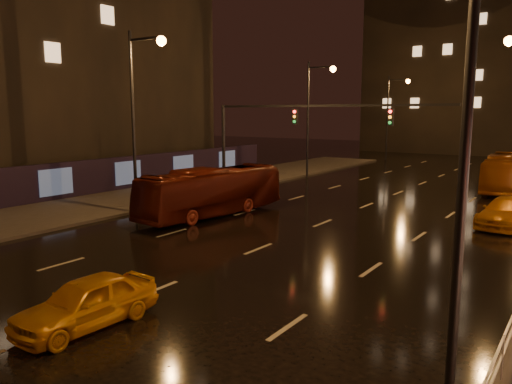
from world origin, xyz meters
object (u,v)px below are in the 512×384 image
(bus_red, at_px, (212,192))
(pedestrian_c, at_px, (139,192))
(taxi_near, at_px, (86,302))
(taxi_far, at_px, (507,212))
(bus_curb, at_px, (504,173))

(bus_red, height_order, pedestrian_c, bus_red)
(taxi_near, relative_size, taxi_far, 0.81)
(bus_curb, distance_m, taxi_near, 32.84)
(bus_curb, relative_size, taxi_far, 1.94)
(bus_red, distance_m, taxi_near, 14.91)
(taxi_far, relative_size, pedestrian_c, 3.25)
(bus_curb, bearing_deg, pedestrian_c, -136.01)
(bus_red, bearing_deg, taxi_near, -58.34)
(bus_red, xyz_separation_m, bus_curb, (12.06, 19.00, 0.00))
(bus_curb, bearing_deg, bus_red, -126.35)
(bus_curb, distance_m, taxi_far, 12.95)
(taxi_far, distance_m, pedestrian_c, 20.63)
(bus_red, xyz_separation_m, pedestrian_c, (-5.47, -0.43, -0.43))
(bus_curb, bearing_deg, taxi_far, -85.04)
(taxi_far, height_order, pedestrian_c, pedestrian_c)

